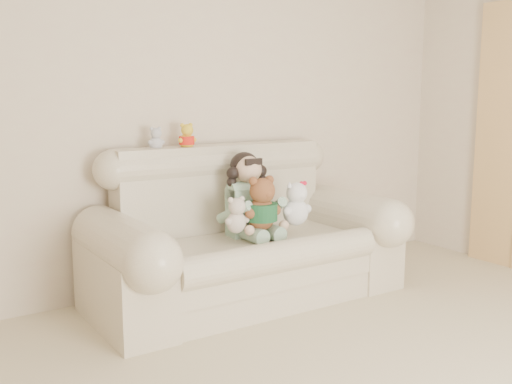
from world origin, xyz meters
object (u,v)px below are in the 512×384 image
object	(u,v)px
white_cat	(296,199)
cream_teddy	(236,211)
seated_child	(248,193)
sofa	(248,225)
brown_teddy	(261,198)

from	to	relation	value
white_cat	cream_teddy	distance (m)	0.46
seated_child	cream_teddy	distance (m)	0.28
sofa	seated_child	distance (m)	0.22
sofa	brown_teddy	size ratio (longest dim) A/B	5.03
seated_child	cream_teddy	size ratio (longest dim) A/B	2.11
white_cat	cream_teddy	size ratio (longest dim) A/B	1.29
sofa	white_cat	size ratio (longest dim) A/B	5.89
sofa	seated_child	xyz separation A→B (m)	(0.05, 0.08, 0.20)
brown_teddy	white_cat	xyz separation A→B (m)	(0.28, -0.01, -0.03)
sofa	white_cat	xyz separation A→B (m)	(0.31, -0.12, 0.16)
white_cat	cream_teddy	world-z (taller)	white_cat
sofa	white_cat	world-z (taller)	sofa
sofa	seated_child	world-z (taller)	sofa
brown_teddy	cream_teddy	bearing A→B (deg)	167.85
sofa	brown_teddy	xyz separation A→B (m)	(0.03, -0.12, 0.19)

